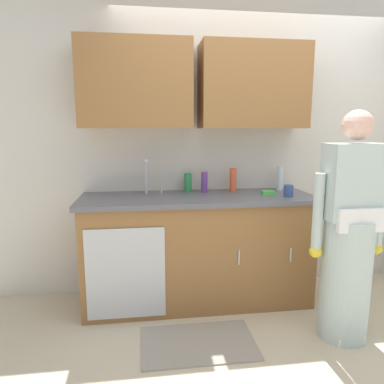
% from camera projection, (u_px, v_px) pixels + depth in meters
% --- Properties ---
extents(ground_plane, '(9.00, 9.00, 0.00)m').
position_uv_depth(ground_plane, '(288.00, 341.00, 2.53)').
color(ground_plane, beige).
extents(kitchen_wall_with_uppers, '(4.80, 0.44, 2.70)m').
position_uv_depth(kitchen_wall_with_uppers, '(238.00, 131.00, 3.22)').
color(kitchen_wall_with_uppers, beige).
rests_on(kitchen_wall_with_uppers, ground).
extents(counter_cabinet, '(1.90, 0.62, 0.90)m').
position_uv_depth(counter_cabinet, '(197.00, 251.00, 3.06)').
color(counter_cabinet, brown).
rests_on(counter_cabinet, ground).
extents(countertop, '(1.96, 0.66, 0.04)m').
position_uv_depth(countertop, '(198.00, 198.00, 2.97)').
color(countertop, '#595960').
rests_on(countertop, counter_cabinet).
extents(sink, '(0.50, 0.36, 0.35)m').
position_uv_depth(sink, '(151.00, 198.00, 2.93)').
color(sink, '#B7BABF').
rests_on(sink, counter_cabinet).
extents(person_at_sink, '(0.55, 0.34, 1.62)m').
position_uv_depth(person_at_sink, '(348.00, 245.00, 2.47)').
color(person_at_sink, white).
rests_on(person_at_sink, ground).
extents(floor_mat, '(0.80, 0.50, 0.01)m').
position_uv_depth(floor_mat, '(198.00, 343.00, 2.49)').
color(floor_mat, gray).
rests_on(floor_mat, ground).
extents(bottle_water_tall, '(0.06, 0.06, 0.21)m').
position_uv_depth(bottle_water_tall, '(233.00, 180.00, 3.17)').
color(bottle_water_tall, '#E05933').
rests_on(bottle_water_tall, countertop).
extents(bottle_soap, '(0.06, 0.06, 0.18)m').
position_uv_depth(bottle_soap, '(204.00, 182.00, 3.11)').
color(bottle_soap, '#66388C').
rests_on(bottle_soap, countertop).
extents(bottle_dish_liquid, '(0.06, 0.06, 0.22)m').
position_uv_depth(bottle_dish_liquid, '(280.00, 178.00, 3.23)').
color(bottle_dish_liquid, silver).
rests_on(bottle_dish_liquid, countertop).
extents(bottle_cleaner_spray, '(0.07, 0.07, 0.17)m').
position_uv_depth(bottle_cleaner_spray, '(188.00, 182.00, 3.15)').
color(bottle_cleaner_spray, '#2D8C4C').
rests_on(bottle_cleaner_spray, countertop).
extents(cup_by_sink, '(0.08, 0.08, 0.10)m').
position_uv_depth(cup_by_sink, '(288.00, 191.00, 2.92)').
color(cup_by_sink, '#33478C').
rests_on(cup_by_sink, countertop).
extents(sponge, '(0.11, 0.07, 0.03)m').
position_uv_depth(sponge, '(268.00, 192.00, 3.04)').
color(sponge, '#4CBF4C').
rests_on(sponge, countertop).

